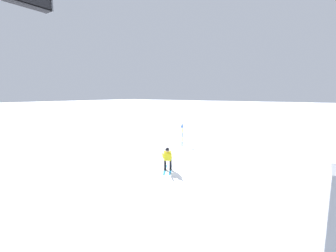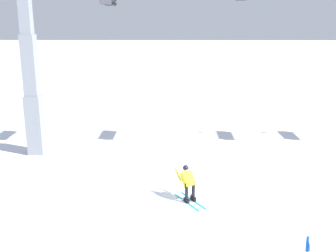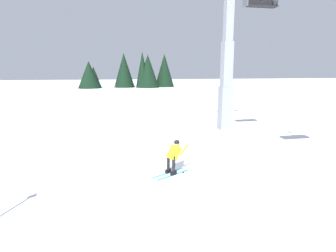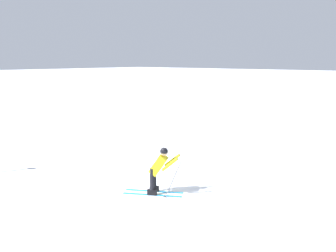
{
  "view_description": "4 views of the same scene",
  "coord_description": "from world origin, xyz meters",
  "views": [
    {
      "loc": [
        -6.32,
        11.76,
        4.49
      ],
      "look_at": [
        0.15,
        2.31,
        2.88
      ],
      "focal_mm": 24.51,
      "sensor_mm": 36.0,
      "label": 1
    },
    {
      "loc": [
        0.35,
        -13.69,
        7.04
      ],
      "look_at": [
        0.23,
        1.19,
        3.06
      ],
      "focal_mm": 42.64,
      "sensor_mm": 36.0,
      "label": 2
    },
    {
      "loc": [
        11.93,
        -1.54,
        4.3
      ],
      "look_at": [
        0.63,
        0.91,
        1.99
      ],
      "focal_mm": 29.56,
      "sensor_mm": 36.0,
      "label": 3
    },
    {
      "loc": [
        9.02,
        8.28,
        4.02
      ],
      "look_at": [
        0.73,
        1.2,
        2.06
      ],
      "focal_mm": 39.86,
      "sensor_mm": 36.0,
      "label": 4
    }
  ],
  "objects": [
    {
      "name": "skier_carving_main",
      "position": [
        1.02,
        1.09,
        0.83
      ],
      "size": [
        1.35,
        1.77,
        1.58
      ],
      "color": "#198CCC",
      "rests_on": "ground_plane"
    },
    {
      "name": "chairlift_seat_nearest",
      "position": [
        -2.83,
        6.85,
        8.06
      ],
      "size": [
        0.61,
        1.87,
        2.23
      ],
      "color": "black"
    },
    {
      "name": "ground_plane",
      "position": [
        0.0,
        0.0,
        0.0
      ],
      "size": [
        260.0,
        260.0,
        0.0
      ],
      "primitive_type": "plane",
      "color": "white"
    },
    {
      "name": "tree_line_ridge",
      "position": [
        -61.58,
        4.85,
        4.07
      ],
      "size": [
        8.0,
        25.13,
        9.22
      ],
      "color": "black",
      "rests_on": "ground_plane"
    },
    {
      "name": "lift_tower_near",
      "position": [
        -6.92,
        6.85,
        4.15
      ],
      "size": [
        0.82,
        2.76,
        10.04
      ],
      "color": "gray",
      "rests_on": "ground_plane"
    }
  ]
}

